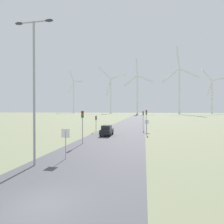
% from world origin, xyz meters
% --- Properties ---
extents(ground_plane, '(600.00, 600.00, 0.00)m').
position_xyz_m(ground_plane, '(0.00, 0.00, 0.00)').
color(ground_plane, '#757A5B').
extents(road_surface, '(10.00, 240.00, 0.01)m').
position_xyz_m(road_surface, '(0.00, 48.00, 0.00)').
color(road_surface, '#47474C').
rests_on(road_surface, ground).
extents(streetlamp, '(3.40, 0.32, 11.77)m').
position_xyz_m(streetlamp, '(-3.98, 5.43, 7.22)').
color(streetlamp, '#93999E').
rests_on(streetlamp, ground).
extents(stop_sign_near, '(0.81, 0.07, 2.78)m').
position_xyz_m(stop_sign_near, '(-2.31, 7.65, 1.95)').
color(stop_sign_near, '#93999E').
rests_on(stop_sign_near, ground).
extents(stop_sign_far, '(0.81, 0.07, 2.52)m').
position_xyz_m(stop_sign_far, '(5.34, 29.27, 1.76)').
color(stop_sign_far, '#93999E').
rests_on(stop_sign_far, ground).
extents(traffic_light_post_near_left, '(0.28, 0.33, 4.42)m').
position_xyz_m(traffic_light_post_near_left, '(-3.35, 14.94, 3.22)').
color(traffic_light_post_near_left, '#93999E').
rests_on(traffic_light_post_near_left, ground).
extents(traffic_light_post_near_right, '(0.28, 0.34, 4.56)m').
position_xyz_m(traffic_light_post_near_right, '(5.23, 27.21, 3.32)').
color(traffic_light_post_near_right, '#93999E').
rests_on(traffic_light_post_near_right, ground).
extents(traffic_light_post_mid_left, '(0.28, 0.34, 3.33)m').
position_xyz_m(traffic_light_post_mid_left, '(-5.19, 28.16, 2.44)').
color(traffic_light_post_mid_left, '#93999E').
rests_on(traffic_light_post_mid_left, ground).
extents(traffic_light_post_mid_right, '(0.28, 0.33, 4.29)m').
position_xyz_m(traffic_light_post_mid_right, '(4.58, 32.71, 3.14)').
color(traffic_light_post_mid_right, '#93999E').
rests_on(traffic_light_post_mid_right, ground).
extents(car_approaching, '(1.88, 4.12, 1.83)m').
position_xyz_m(car_approaching, '(-1.77, 23.10, 0.91)').
color(car_approaching, black).
rests_on(car_approaching, ground).
extents(wind_turbine_far_left, '(27.38, 13.46, 63.54)m').
position_xyz_m(wind_turbine_far_left, '(-97.01, 233.52, 28.41)').
color(wind_turbine_far_left, silver).
rests_on(wind_turbine_far_left, ground).
extents(wind_turbine_left, '(40.82, 2.60, 64.74)m').
position_xyz_m(wind_turbine_left, '(-40.40, 227.16, 29.73)').
color(wind_turbine_left, silver).
rests_on(wind_turbine_left, ground).
extents(wind_turbine_center, '(35.85, 6.91, 66.43)m').
position_xyz_m(wind_turbine_center, '(-3.39, 203.64, 28.52)').
color(wind_turbine_center, silver).
rests_on(wind_turbine_center, ground).
extents(wind_turbine_right, '(41.96, 11.14, 74.70)m').
position_xyz_m(wind_turbine_right, '(42.81, 195.66, 31.44)').
color(wind_turbine_right, silver).
rests_on(wind_turbine_right, ground).
extents(wind_turbine_far_right, '(31.74, 6.38, 55.93)m').
position_xyz_m(wind_turbine_far_right, '(86.80, 226.89, 25.68)').
color(wind_turbine_far_right, silver).
rests_on(wind_turbine_far_right, ground).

